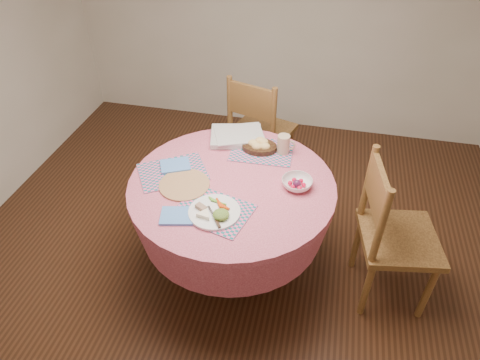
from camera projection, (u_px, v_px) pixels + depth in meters
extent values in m
plane|color=#331C0F|center=(233.00, 265.00, 3.01)|extent=(4.00, 4.00, 0.00)
cylinder|color=#D86480|center=(232.00, 185.00, 2.56)|extent=(1.24, 1.24, 0.04)
cone|color=#D86480|center=(232.00, 206.00, 2.66)|extent=(1.24, 1.24, 0.30)
cylinder|color=black|center=(233.00, 244.00, 2.87)|extent=(0.14, 0.14, 0.44)
cylinder|color=black|center=(233.00, 262.00, 2.99)|extent=(0.56, 0.56, 0.06)
cube|color=brown|center=(399.00, 239.00, 2.56)|extent=(0.52, 0.54, 0.04)
cylinder|color=brown|center=(428.00, 291.00, 2.55)|extent=(0.05, 0.05, 0.48)
cylinder|color=brown|center=(412.00, 244.00, 2.85)|extent=(0.05, 0.05, 0.48)
cylinder|color=brown|center=(367.00, 288.00, 2.57)|extent=(0.05, 0.05, 0.48)
cylinder|color=brown|center=(357.00, 241.00, 2.87)|extent=(0.05, 0.05, 0.48)
cylinder|color=brown|center=(380.00, 229.00, 2.25)|extent=(0.05, 0.05, 0.53)
cylinder|color=brown|center=(368.00, 183.00, 2.55)|extent=(0.05, 0.05, 0.53)
cube|color=brown|center=(378.00, 190.00, 2.33)|extent=(0.09, 0.38, 0.26)
cube|color=brown|center=(262.00, 131.00, 3.52)|extent=(0.57, 0.55, 0.04)
cylinder|color=brown|center=(290.00, 150.00, 3.71)|extent=(0.05, 0.05, 0.47)
cylinder|color=brown|center=(252.00, 138.00, 3.86)|extent=(0.05, 0.05, 0.47)
cylinder|color=brown|center=(271.00, 171.00, 3.47)|extent=(0.05, 0.05, 0.47)
cylinder|color=brown|center=(232.00, 158.00, 3.62)|extent=(0.05, 0.05, 0.47)
cylinder|color=brown|center=(273.00, 120.00, 3.15)|extent=(0.05, 0.05, 0.52)
cylinder|color=brown|center=(230.00, 108.00, 3.30)|extent=(0.05, 0.05, 0.52)
cube|color=brown|center=(251.00, 101.00, 3.16)|extent=(0.37, 0.14, 0.25)
cube|color=#126469|center=(214.00, 211.00, 2.35)|extent=(0.46, 0.39, 0.01)
cube|color=#126469|center=(173.00, 172.00, 2.62)|extent=(0.50, 0.47, 0.01)
cube|color=#126469|center=(262.00, 151.00, 2.80)|extent=(0.41, 0.31, 0.01)
cylinder|color=#A46C47|center=(184.00, 185.00, 2.52)|extent=(0.30, 0.30, 0.01)
cube|color=#5286D3|center=(177.00, 216.00, 2.31)|extent=(0.21, 0.18, 0.01)
cube|color=#5286D3|center=(175.00, 165.00, 2.66)|extent=(0.22, 0.20, 0.01)
cylinder|color=white|center=(214.00, 212.00, 2.33)|extent=(0.29, 0.29, 0.01)
ellipsoid|color=#35581E|center=(225.00, 211.00, 2.29)|extent=(0.12, 0.12, 0.04)
cylinder|color=#FFF1CC|center=(209.00, 217.00, 2.27)|extent=(0.10, 0.10, 0.02)
cube|color=#85614D|center=(201.00, 212.00, 2.30)|extent=(0.07, 0.06, 0.02)
cube|color=silver|center=(216.00, 215.00, 2.29)|extent=(0.10, 0.13, 0.00)
cylinder|color=black|center=(259.00, 147.00, 2.80)|extent=(0.23, 0.23, 0.03)
ellipsoid|color=#ECB578|center=(253.00, 142.00, 2.78)|extent=(0.07, 0.06, 0.05)
ellipsoid|color=#ECB578|center=(263.00, 140.00, 2.79)|extent=(0.07, 0.06, 0.05)
ellipsoid|color=#ECB578|center=(265.00, 145.00, 2.75)|extent=(0.07, 0.06, 0.05)
ellipsoid|color=#ECB578|center=(257.00, 145.00, 2.75)|extent=(0.07, 0.06, 0.05)
ellipsoid|color=#ECB578|center=(260.00, 139.00, 2.80)|extent=(0.07, 0.06, 0.05)
cylinder|color=tan|center=(283.00, 144.00, 2.74)|extent=(0.08, 0.08, 0.12)
torus|color=tan|center=(290.00, 145.00, 2.73)|extent=(0.07, 0.01, 0.07)
imported|color=white|center=(297.00, 183.00, 2.49)|extent=(0.23, 0.23, 0.06)
sphere|color=red|center=(304.00, 185.00, 2.49)|extent=(0.03, 0.03, 0.03)
sphere|color=red|center=(301.00, 181.00, 2.52)|extent=(0.03, 0.03, 0.03)
sphere|color=red|center=(294.00, 180.00, 2.53)|extent=(0.03, 0.03, 0.03)
sphere|color=red|center=(290.00, 183.00, 2.50)|extent=(0.03, 0.03, 0.03)
sphere|color=red|center=(293.00, 187.00, 2.47)|extent=(0.03, 0.03, 0.03)
sphere|color=red|center=(300.00, 188.00, 2.47)|extent=(0.03, 0.03, 0.03)
sphere|color=#4C1539|center=(297.00, 184.00, 2.50)|extent=(0.05, 0.05, 0.05)
cube|color=silver|center=(236.00, 136.00, 2.90)|extent=(0.39, 0.34, 0.03)
cube|color=silver|center=(239.00, 134.00, 2.88)|extent=(0.39, 0.35, 0.01)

